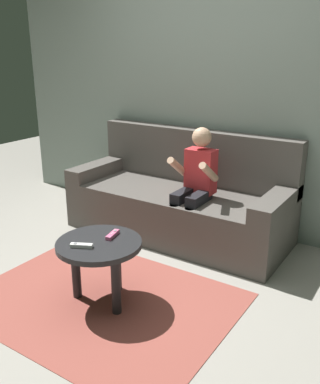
{
  "coord_description": "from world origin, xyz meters",
  "views": [
    {
      "loc": [
        1.69,
        -1.88,
        1.62
      ],
      "look_at": [
        0.06,
        0.61,
        0.61
      ],
      "focal_mm": 39.71,
      "sensor_mm": 36.0,
      "label": 1
    }
  ],
  "objects_px": {
    "coffee_table": "(100,253)",
    "person_seated_on_couch": "(195,182)",
    "game_remote_white_center": "(81,246)",
    "game_remote_pink_near_edge": "(113,235)",
    "couch": "(181,201)"
  },
  "relations": [
    {
      "from": "coffee_table",
      "to": "person_seated_on_couch",
      "type": "bearing_deg",
      "value": 84.08
    },
    {
      "from": "coffee_table",
      "to": "game_remote_white_center",
      "type": "bearing_deg",
      "value": -105.68
    },
    {
      "from": "game_remote_white_center",
      "to": "game_remote_pink_near_edge",
      "type": "bearing_deg",
      "value": 75.87
    },
    {
      "from": "coffee_table",
      "to": "game_remote_pink_near_edge",
      "type": "distance_m",
      "value": 0.14
    },
    {
      "from": "game_remote_white_center",
      "to": "coffee_table",
      "type": "bearing_deg",
      "value": 74.32
    },
    {
      "from": "couch",
      "to": "game_remote_white_center",
      "type": "height_order",
      "value": "couch"
    },
    {
      "from": "coffee_table",
      "to": "game_remote_white_center",
      "type": "xyz_separation_m",
      "value": [
        -0.04,
        -0.13,
        0.09
      ]
    },
    {
      "from": "person_seated_on_couch",
      "to": "game_remote_white_center",
      "type": "distance_m",
      "value": 1.21
    },
    {
      "from": "couch",
      "to": "game_remote_pink_near_edge",
      "type": "distance_m",
      "value": 1.17
    },
    {
      "from": "couch",
      "to": "game_remote_white_center",
      "type": "distance_m",
      "value": 1.4
    },
    {
      "from": "couch",
      "to": "coffee_table",
      "type": "bearing_deg",
      "value": -83.93
    },
    {
      "from": "couch",
      "to": "game_remote_pink_near_edge",
      "type": "relative_size",
      "value": 13.61
    },
    {
      "from": "coffee_table",
      "to": "game_remote_white_center",
      "type": "relative_size",
      "value": 3.92
    },
    {
      "from": "game_remote_pink_near_edge",
      "to": "game_remote_white_center",
      "type": "bearing_deg",
      "value": -104.13
    },
    {
      "from": "couch",
      "to": "person_seated_on_couch",
      "type": "height_order",
      "value": "person_seated_on_couch"
    }
  ]
}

